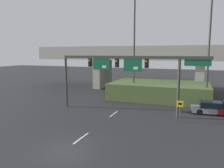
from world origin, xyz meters
name	(u,v)px	position (x,y,z in m)	size (l,w,h in m)	color
ground_plane	(67,149)	(0.00, 0.00, 0.00)	(160.00, 160.00, 0.00)	#262628
lane_markings	(124,106)	(0.00, 13.16, 0.00)	(0.14, 24.53, 0.01)	silver
signal_gantry	(125,67)	(0.99, 10.51, 5.18)	(16.54, 0.44, 6.36)	#383D33
speed_limit_sign	(180,108)	(6.96, 9.09, 1.42)	(0.60, 0.11, 2.17)	#4C4C4C
highway_light_pole_near	(209,47)	(9.61, 17.27, 7.33)	(0.70, 0.36, 13.90)	#383D33
highway_light_pole_far	(134,34)	(-0.19, 18.32, 9.32)	(0.70, 0.36, 17.88)	#383D33
overpass_bridge	(148,58)	(0.00, 26.98, 5.65)	(41.74, 7.94, 7.82)	#A39E93
grass_embankment	(160,90)	(3.37, 20.26, 1.16)	(13.86, 9.45, 2.32)	#4C6033
parked_sedan_near_right	(212,108)	(10.07, 13.40, 0.63)	(4.44, 2.09, 1.36)	gray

